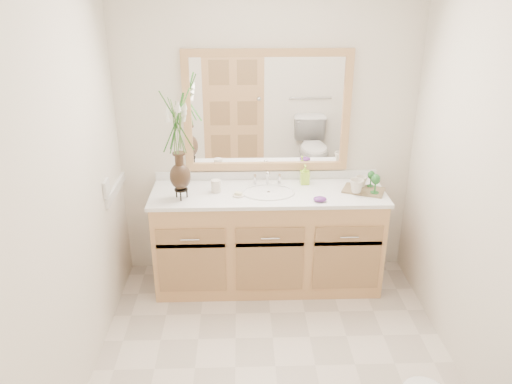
{
  "coord_description": "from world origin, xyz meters",
  "views": [
    {
      "loc": [
        -0.21,
        -2.59,
        2.37
      ],
      "look_at": [
        -0.11,
        0.65,
        0.98
      ],
      "focal_mm": 35.0,
      "sensor_mm": 36.0,
      "label": 1
    }
  ],
  "objects_px": {
    "flower_vase": "(177,133)",
    "soap_bottle": "(305,175)",
    "tumbler": "(216,186)",
    "tray": "(363,190)"
  },
  "relations": [
    {
      "from": "flower_vase",
      "to": "tumbler",
      "type": "relative_size",
      "value": 7.66
    },
    {
      "from": "flower_vase",
      "to": "tumbler",
      "type": "xyz_separation_m",
      "value": [
        0.26,
        0.12,
        -0.46
      ]
    },
    {
      "from": "flower_vase",
      "to": "soap_bottle",
      "type": "height_order",
      "value": "flower_vase"
    },
    {
      "from": "tray",
      "to": "soap_bottle",
      "type": "bearing_deg",
      "value": -177.77
    },
    {
      "from": "flower_vase",
      "to": "soap_bottle",
      "type": "bearing_deg",
      "value": 15.39
    },
    {
      "from": "flower_vase",
      "to": "tray",
      "type": "distance_m",
      "value": 1.51
    },
    {
      "from": "tumbler",
      "to": "soap_bottle",
      "type": "relative_size",
      "value": 0.68
    },
    {
      "from": "soap_bottle",
      "to": "tray",
      "type": "relative_size",
      "value": 0.47
    },
    {
      "from": "flower_vase",
      "to": "soap_bottle",
      "type": "xyz_separation_m",
      "value": [
        0.97,
        0.27,
        -0.44
      ]
    },
    {
      "from": "tumbler",
      "to": "soap_bottle",
      "type": "distance_m",
      "value": 0.73
    }
  ]
}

